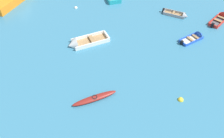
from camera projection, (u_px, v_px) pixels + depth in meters
name	position (u px, v px, depth m)	size (l,w,h in m)	color
kayak_maroon_near_right	(95.00, 98.00, 20.40)	(3.60, 2.31, 0.36)	maroon
rowboat_grey_outer_left	(180.00, 15.00, 29.06)	(3.00, 1.80, 0.86)	#99754C
rowboat_blue_midfield_right	(196.00, 37.00, 26.20)	(2.87, 2.47, 0.95)	beige
rowboat_red_near_camera	(222.00, 18.00, 28.69)	(2.79, 3.20, 1.00)	#4C4C51
rowboat_white_far_right	(80.00, 43.00, 25.33)	(4.36, 3.25, 1.38)	#99754C
mooring_buoy_central	(76.00, 8.00, 30.44)	(0.39, 0.39, 0.39)	silver
mooring_buoy_midfield	(181.00, 100.00, 20.49)	(0.47, 0.47, 0.47)	yellow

